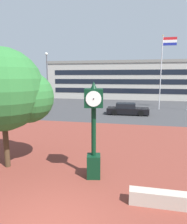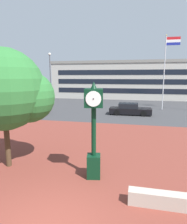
% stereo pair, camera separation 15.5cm
% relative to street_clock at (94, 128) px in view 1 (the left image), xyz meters
% --- Properties ---
extents(plaza_brick_paving, '(44.00, 17.28, 0.01)m').
position_rel_street_clock_xyz_m(plaza_brick_paving, '(-0.59, 1.31, -2.16)').
color(plaza_brick_paving, brown).
rests_on(plaza_brick_paving, ground).
extents(planter_wall, '(3.20, 0.41, 0.50)m').
position_rel_street_clock_xyz_m(planter_wall, '(3.13, -1.45, -1.91)').
color(planter_wall, '#ADA393').
rests_on(planter_wall, ground).
extents(street_clock, '(0.85, 0.88, 4.04)m').
position_rel_street_clock_xyz_m(street_clock, '(0.00, 0.00, 0.00)').
color(street_clock, black).
rests_on(street_clock, ground).
extents(plaza_tree, '(4.00, 3.72, 5.52)m').
position_rel_street_clock_xyz_m(plaza_tree, '(-4.02, 0.29, 1.41)').
color(plaza_tree, '#42301E').
rests_on(plaza_tree, ground).
extents(car_street_near, '(4.62, 1.87, 1.28)m').
position_rel_street_clock_xyz_m(car_street_near, '(0.84, 14.78, -1.59)').
color(car_street_near, black).
rests_on(car_street_near, ground).
extents(car_street_mid, '(4.20, 2.06, 1.28)m').
position_rel_street_clock_xyz_m(car_street_mid, '(-10.68, 13.01, -1.59)').
color(car_street_mid, black).
rests_on(car_street_mid, ground).
extents(flagpole_primary, '(1.73, 0.14, 9.25)m').
position_rel_street_clock_xyz_m(flagpole_primary, '(4.95, 19.21, 3.33)').
color(flagpole_primary, silver).
rests_on(flagpole_primary, ground).
extents(civic_building, '(29.32, 12.19, 7.12)m').
position_rel_street_clock_xyz_m(civic_building, '(-0.61, 35.10, 1.41)').
color(civic_building, '#B2ADA3').
rests_on(civic_building, ground).
extents(street_lamp_post, '(0.36, 0.36, 7.38)m').
position_rel_street_clock_xyz_m(street_lamp_post, '(-10.16, 18.13, 2.29)').
color(street_lamp_post, '#4C4C51').
rests_on(street_lamp_post, ground).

